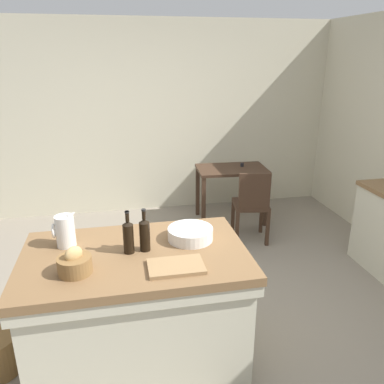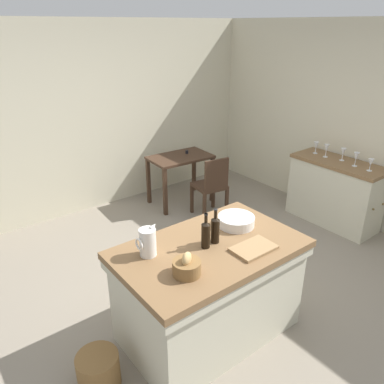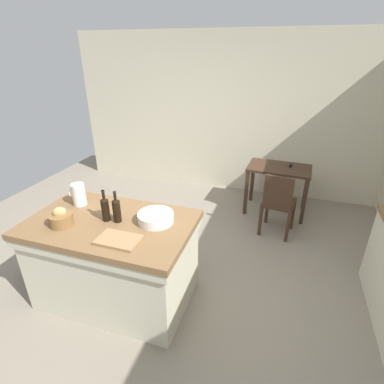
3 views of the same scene
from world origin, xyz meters
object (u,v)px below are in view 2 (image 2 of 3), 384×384
bread_basket (187,267)px  wine_glass_left (356,157)px  wine_bottle_dark (215,229)px  wine_glass_right (326,148)px  wine_glass_far_left (371,163)px  wine_glass_middle (343,152)px  writing_desk (180,164)px  wash_bowl (236,221)px  island_table (209,287)px  wicker_hamper (99,371)px  pitcher (148,242)px  side_cabinet (335,192)px  wine_bottle_amber (206,234)px  cutting_board (254,248)px  wine_glass_far_right (316,146)px  wooden_chair (212,185)px

bread_basket → wine_glass_left: (3.03, 0.50, 0.06)m
wine_bottle_dark → wine_glass_right: bearing=15.8°
wine_glass_far_left → wine_glass_middle: 0.43m
writing_desk → wash_bowl: size_ratio=2.87×
island_table → wicker_hamper: (-1.01, 0.08, -0.33)m
writing_desk → wicker_hamper: 3.33m
bread_basket → wine_glass_far_left: (3.01, 0.30, 0.04)m
writing_desk → pitcher: size_ratio=3.51×
side_cabinet → bread_basket: bread_basket is taller
pitcher → wine_glass_left: size_ratio=1.47×
island_table → writing_desk: island_table is taller
pitcher → wine_bottle_amber: (0.42, -0.18, 0.01)m
wash_bowl → cutting_board: bearing=-113.6°
island_table → writing_desk: bearing=59.0°
island_table → wine_glass_far_right: size_ratio=9.37×
side_cabinet → wine_bottle_dark: size_ratio=4.06×
writing_desk → wine_glass_left: bearing=-57.9°
wine_glass_middle → wine_glass_right: bearing=102.7°
wash_bowl → wine_glass_far_left: wine_glass_far_left is taller
bread_basket → wine_glass_right: 3.19m
wine_bottle_dark → wicker_hamper: 1.39m
side_cabinet → wooden_chair: (-1.22, 1.13, 0.04)m
wine_bottle_dark → writing_desk: bearing=60.0°
wash_bowl → writing_desk: bearing=65.7°
island_table → wine_bottle_amber: (-0.04, 0.01, 0.53)m
island_table → wine_glass_left: wine_glass_left is taller
side_cabinet → wine_glass_middle: (0.06, 0.01, 0.55)m
writing_desk → wine_glass_left: 2.40m
wine_glass_left → wine_glass_right: bearing=87.6°
pitcher → wash_bowl: pitcher is taller
bread_basket → wicker_hamper: size_ratio=0.65×
wooden_chair → wine_glass_middle: size_ratio=5.38×
side_cabinet → wine_glass_far_left: size_ratio=8.02×
bread_basket → wine_glass_middle: 3.18m
wine_glass_far_left → wine_glass_middle: bearing=79.3°
wash_bowl → wine_glass_left: wine_glass_left is taller
bread_basket → wine_glass_right: (3.05, 0.94, 0.05)m
pitcher → wine_glass_far_left: bearing=-1.4°
wine_glass_right → wine_glass_far_right: bearing=81.8°
wine_bottle_dark → wine_glass_left: 2.60m
wash_bowl → wine_glass_right: (2.27, 0.64, 0.07)m
wash_bowl → wine_bottle_amber: 0.46m
wine_glass_left → wicker_hamper: 3.78m
writing_desk → wash_bowl: 2.44m
wine_bottle_amber → wicker_hamper: wine_bottle_amber is taller
wooden_chair → wine_glass_far_left: size_ratio=5.86×
side_cabinet → wash_bowl: (-2.26, -0.41, 0.49)m
wine_glass_middle → wicker_hamper: bearing=-172.8°
writing_desk → wine_glass_far_right: bearing=-46.8°
cutting_board → wine_glass_left: wine_glass_left is taller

